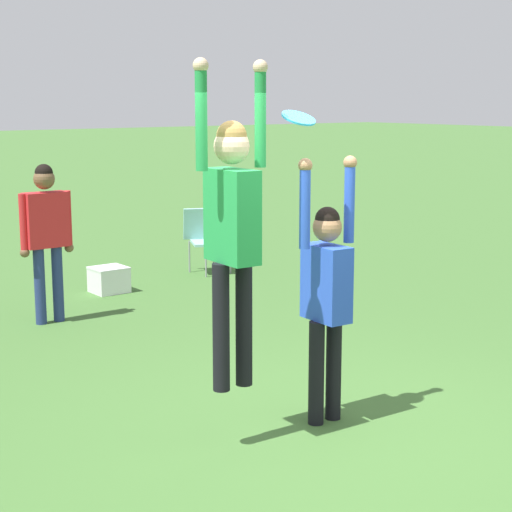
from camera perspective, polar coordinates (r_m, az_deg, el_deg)
The scene contains 7 objects.
ground_plane at distance 6.47m, azimuth 5.21°, elevation -11.95°, with size 120.00×120.00×0.00m, color #3D662D.
person_jumping at distance 5.87m, azimuth -1.61°, elevation 2.67°, with size 0.59×0.45×2.29m.
person_defending at distance 6.45m, azimuth 4.71°, elevation -1.97°, with size 0.55×0.41×2.04m.
frisbee at distance 6.12m, azimuth 2.85°, elevation 9.18°, with size 0.25×0.24×0.11m.
camping_chair_1 at distance 12.24m, azimuth -3.38°, elevation 1.42°, with size 0.66×0.72×0.91m.
person_spectator_near at distance 9.62m, azimuth -13.81°, elevation 1.87°, with size 0.62×0.23×1.76m.
cooler_box at distance 11.15m, azimuth -9.77°, elevation -1.56°, with size 0.43×0.41×0.33m.
Camera 1 is at (-4.08, -4.37, 2.46)m, focal length 60.00 mm.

